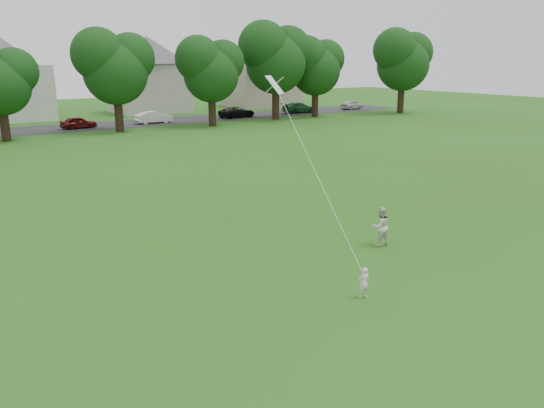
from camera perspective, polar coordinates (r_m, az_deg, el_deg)
ground at (r=14.60m, az=4.72°, el=-10.45°), size 160.00×160.00×0.00m
street at (r=53.21m, az=-25.11°, el=7.12°), size 90.00×7.00×0.01m
toddler at (r=14.83m, az=9.84°, el=-8.33°), size 0.37×0.29×0.88m
older_boy at (r=18.83m, az=11.58°, el=-2.37°), size 0.76×0.63×1.41m
kite at (r=17.53m, az=4.28°, el=4.34°), size 1.66×4.31×9.25m
tree_row at (r=47.67m, az=-23.23°, el=14.36°), size 84.64×9.54×11.19m
parked_cars at (r=53.17m, az=-19.73°, el=8.31°), size 72.12×2.30×1.25m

